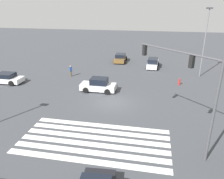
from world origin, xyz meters
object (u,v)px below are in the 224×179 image
(car_0, at_px, (6,78))
(car_3, at_px, (120,58))
(car_4, at_px, (153,63))
(car_5, at_px, (98,85))
(pedestrian, at_px, (71,70))
(fire_hydrant, at_px, (179,82))
(street_light_pole_a, at_px, (205,38))
(traffic_signal_mast, at_px, (190,81))

(car_0, height_order, car_3, car_3)
(car_3, xyz_separation_m, car_4, (5.96, -2.85, 0.06))
(car_5, relative_size, pedestrian, 2.63)
(car_4, distance_m, fire_hydrant, 8.80)
(car_4, height_order, pedestrian, pedestrian)
(car_0, distance_m, street_light_pole_a, 27.99)
(car_0, bearing_deg, street_light_pole_a, -163.52)
(car_5, relative_size, street_light_pole_a, 0.45)
(traffic_signal_mast, relative_size, car_3, 1.64)
(car_0, xyz_separation_m, pedestrian, (7.62, 4.42, 0.25))
(car_3, bearing_deg, car_0, -44.01)
(car_4, bearing_deg, car_5, 155.88)
(car_4, xyz_separation_m, street_light_pole_a, (6.95, -3.74, 4.91))
(car_3, relative_size, fire_hydrant, 5.14)
(fire_hydrant, bearing_deg, traffic_signal_mast, -94.51)
(car_4, relative_size, fire_hydrant, 5.38)
(pedestrian, height_order, fire_hydrant, pedestrian)
(car_3, height_order, street_light_pole_a, street_light_pole_a)
(car_5, bearing_deg, street_light_pole_a, -147.17)
(pedestrian, height_order, street_light_pole_a, street_light_pole_a)
(traffic_signal_mast, relative_size, car_5, 1.68)
(pedestrian, xyz_separation_m, street_light_pole_a, (18.76, 3.49, 4.73))
(pedestrian, relative_size, fire_hydrant, 1.91)
(traffic_signal_mast, distance_m, car_3, 26.49)
(street_light_pole_a, bearing_deg, car_5, -147.59)
(traffic_signal_mast, height_order, fire_hydrant, traffic_signal_mast)
(car_3, relative_size, car_4, 0.96)
(pedestrian, xyz_separation_m, fire_hydrant, (15.49, -0.76, -0.49))
(pedestrian, bearing_deg, traffic_signal_mast, 0.30)
(car_4, distance_m, pedestrian, 13.85)
(fire_hydrant, bearing_deg, car_4, 114.76)
(street_light_pole_a, xyz_separation_m, fire_hydrant, (-3.27, -4.24, -5.22))
(traffic_signal_mast, bearing_deg, car_0, 20.24)
(car_0, bearing_deg, traffic_signal_mast, 155.04)
(traffic_signal_mast, xyz_separation_m, car_5, (-8.93, 9.62, -4.44))
(fire_hydrant, bearing_deg, car_0, -170.99)
(car_3, height_order, pedestrian, pedestrian)
(traffic_signal_mast, bearing_deg, car_4, -38.22)
(street_light_pole_a, distance_m, fire_hydrant, 7.48)
(traffic_signal_mast, distance_m, car_4, 22.41)
(car_3, xyz_separation_m, street_light_pole_a, (12.92, -6.59, 4.97))
(traffic_signal_mast, relative_size, fire_hydrant, 8.45)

